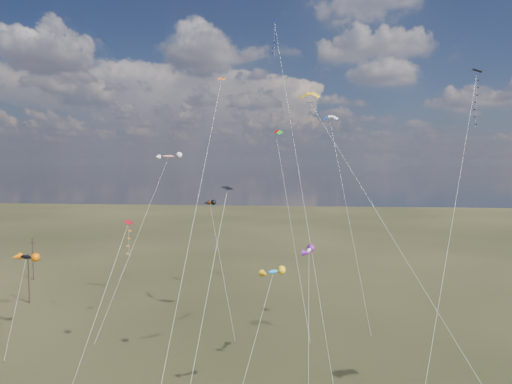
# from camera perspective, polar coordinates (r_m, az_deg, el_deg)

# --- Properties ---
(utility_pole_near) EXTENTS (1.40, 0.20, 8.00)m
(utility_pole_near) POSITION_cam_1_polar(r_m,az_deg,el_deg) (83.07, -26.54, -9.61)
(utility_pole_near) COLOR black
(utility_pole_near) RESTS_ON ground
(utility_pole_far) EXTENTS (1.40, 0.20, 8.00)m
(utility_pole_far) POSITION_cam_1_polar(r_m,az_deg,el_deg) (98.84, -26.12, -7.51)
(utility_pole_far) COLOR black
(utility_pole_far) RESTS_ON ground
(diamond_black_high) EXTENTS (11.61, 20.65, 32.81)m
(diamond_black_high) POSITION_cam_1_polar(r_m,az_deg,el_deg) (54.46, 25.56, 8.93)
(diamond_black_high) COLOR black
(diamond_black_high) RESTS_ON ground
(diamond_navy_tall) EXTENTS (7.95, 22.48, 43.01)m
(diamond_navy_tall) POSITION_cam_1_polar(r_m,az_deg,el_deg) (66.02, 2.76, 16.26)
(diamond_navy_tall) COLOR #070E49
(diamond_navy_tall) RESTS_ON ground
(diamond_black_mid) EXTENTS (2.36, 14.96, 20.28)m
(diamond_black_mid) POSITION_cam_1_polar(r_m,az_deg,el_deg) (42.28, -5.04, -7.15)
(diamond_black_mid) COLOR black
(diamond_black_mid) RESTS_ON ground
(diamond_red_low) EXTENTS (2.84, 11.46, 16.20)m
(diamond_red_low) POSITION_cam_1_polar(r_m,az_deg,el_deg) (52.75, -15.94, -6.55)
(diamond_red_low) COLOR #9D0615
(diamond_red_low) RESTS_ON ground
(diamond_orange_center) EXTENTS (3.11, 19.26, 32.13)m
(diamond_orange_center) POSITION_cam_1_polar(r_m,az_deg,el_deg) (45.35, -6.78, 1.76)
(diamond_orange_center) COLOR #CF5319
(diamond_orange_center) RESTS_ON ground
(parafoil_yellow) EXTENTS (17.61, 21.70, 31.53)m
(parafoil_yellow) POSITION_cam_1_polar(r_m,az_deg,el_deg) (56.35, 6.88, 11.91)
(parafoil_yellow) COLOR #E4A80D
(parafoil_yellow) RESTS_ON ground
(parafoil_blue_white) EXTENTS (5.81, 18.00, 30.82)m
(parafoil_blue_white) POSITION_cam_1_polar(r_m,az_deg,el_deg) (76.55, 9.33, 9.19)
(parafoil_blue_white) COLOR blue
(parafoil_blue_white) RESTS_ON ground
(parafoil_tricolor) EXTENTS (6.42, 17.25, 28.11)m
(parafoil_tricolor) POSITION_cam_1_polar(r_m,az_deg,el_deg) (72.11, 2.61, 7.42)
(parafoil_tricolor) COLOR #F5F622
(parafoil_tricolor) RESTS_ON ground
(novelty_black_orange) EXTENTS (4.49, 9.76, 10.87)m
(novelty_black_orange) POSITION_cam_1_polar(r_m,az_deg,el_deg) (67.61, -26.82, -7.26)
(novelty_black_orange) COLOR black
(novelty_black_orange) RESTS_ON ground
(novelty_orange_black) EXTENTS (6.55, 11.97, 17.21)m
(novelty_orange_black) POSITION_cam_1_polar(r_m,az_deg,el_deg) (67.67, -5.77, -1.42)
(novelty_orange_black) COLOR #C54A08
(novelty_orange_black) RESTS_ON ground
(novelty_white_purple) EXTENTS (1.29, 11.38, 13.98)m
(novelty_white_purple) POSITION_cam_1_polar(r_m,az_deg,el_deg) (48.05, 6.64, -7.30)
(novelty_white_purple) COLOR white
(novelty_white_purple) RESTS_ON ground
(novelty_redwhite_stripe) EXTENTS (7.12, 16.24, 24.16)m
(novelty_redwhite_stripe) POSITION_cam_1_polar(r_m,az_deg,el_deg) (71.12, -10.93, 4.33)
(novelty_redwhite_stripe) COLOR red
(novelty_redwhite_stripe) RESTS_ON ground
(novelty_blue_yellow) EXTENTS (4.52, 7.83, 13.39)m
(novelty_blue_yellow) POSITION_cam_1_polar(r_m,az_deg,el_deg) (41.02, 2.12, -10.03)
(novelty_blue_yellow) COLOR #1A7ED0
(novelty_blue_yellow) RESTS_ON ground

